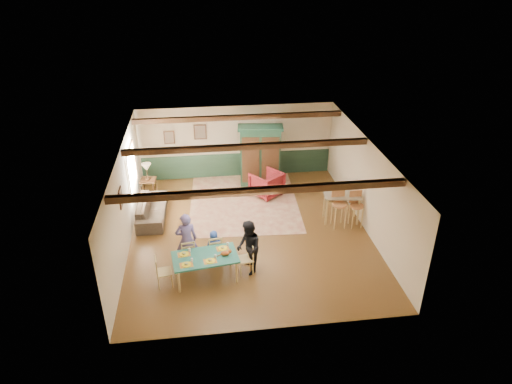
{
  "coord_description": "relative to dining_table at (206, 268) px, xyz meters",
  "views": [
    {
      "loc": [
        -1.29,
        -11.49,
        7.47
      ],
      "look_at": [
        0.24,
        0.39,
        1.15
      ],
      "focal_mm": 32.0,
      "sensor_mm": 36.0,
      "label": 1
    }
  ],
  "objects": [
    {
      "name": "wall_back",
      "position": [
        1.36,
        6.02,
        1.01
      ],
      "size": [
        7.0,
        0.02,
        2.7
      ],
      "primitive_type": "cube",
      "color": "beige",
      "rests_on": "floor"
    },
    {
      "name": "person_child",
      "position": [
        0.26,
        0.77,
        0.12
      ],
      "size": [
        0.48,
        0.35,
        0.91
      ],
      "primitive_type": "imported",
      "rotation": [
        0.0,
        0.0,
        3.28
      ],
      "color": "#254597",
      "rests_on": "floor"
    },
    {
      "name": "ceiling",
      "position": [
        1.36,
        2.02,
        2.36
      ],
      "size": [
        7.0,
        8.0,
        0.02
      ],
      "primitive_type": "cube",
      "color": "silver",
      "rests_on": "wall_back"
    },
    {
      "name": "person_man",
      "position": [
        -0.46,
        0.67,
        0.44
      ],
      "size": [
        0.62,
        0.45,
        1.56
      ],
      "primitive_type": "imported",
      "rotation": [
        0.0,
        0.0,
        3.28
      ],
      "color": "#6A5A9A",
      "rests_on": "floor"
    },
    {
      "name": "picture_back_a",
      "position": [
        0.06,
        5.99,
        1.46
      ],
      "size": [
        0.45,
        0.04,
        0.55
      ],
      "primitive_type": null,
      "color": "gray",
      "rests_on": "wall_back"
    },
    {
      "name": "ceiling_beam_mid",
      "position": [
        1.36,
        2.42,
        2.27
      ],
      "size": [
        6.95,
        0.16,
        0.16
      ],
      "primitive_type": "cube",
      "color": "black",
      "rests_on": "ceiling"
    },
    {
      "name": "place_setting_far_left",
      "position": [
        -0.52,
        0.16,
        0.39
      ],
      "size": [
        0.4,
        0.32,
        0.11
      ],
      "primitive_type": null,
      "rotation": [
        0.0,
        0.0,
        0.14
      ],
      "color": "yellow",
      "rests_on": "dining_table"
    },
    {
      "name": "place_setting_near_left",
      "position": [
        -0.46,
        -0.29,
        0.39
      ],
      "size": [
        0.4,
        0.32,
        0.11
      ],
      "primitive_type": null,
      "rotation": [
        0.0,
        0.0,
        0.14
      ],
      "color": "yellow",
      "rests_on": "dining_table"
    },
    {
      "name": "end_table",
      "position": [
        -1.79,
        4.77,
        -0.02
      ],
      "size": [
        0.56,
        0.56,
        0.63
      ],
      "primitive_type": null,
      "rotation": [
        0.0,
        0.0,
        -0.1
      ],
      "color": "black",
      "rests_on": "floor"
    },
    {
      "name": "floor",
      "position": [
        1.36,
        2.02,
        -0.34
      ],
      "size": [
        8.0,
        8.0,
        0.0
      ],
      "primitive_type": "plane",
      "color": "#553517",
      "rests_on": "ground"
    },
    {
      "name": "picture_left_wall",
      "position": [
        -2.11,
        1.42,
        1.41
      ],
      "size": [
        0.04,
        0.42,
        0.52
      ],
      "primitive_type": null,
      "color": "gray",
      "rests_on": "wall_left"
    },
    {
      "name": "cat",
      "position": [
        0.51,
        -0.02,
        0.42
      ],
      "size": [
        0.34,
        0.17,
        0.16
      ],
      "primitive_type": null,
      "rotation": [
        0.0,
        0.0,
        0.14
      ],
      "color": "#CE5924",
      "rests_on": "dining_table"
    },
    {
      "name": "place_setting_far_right",
      "position": [
        0.46,
        0.29,
        0.39
      ],
      "size": [
        0.4,
        0.32,
        0.11
      ],
      "primitive_type": null,
      "rotation": [
        0.0,
        0.0,
        0.14
      ],
      "color": "yellow",
      "rests_on": "dining_table"
    },
    {
      "name": "picture_back_b",
      "position": [
        -1.04,
        5.99,
        1.31
      ],
      "size": [
        0.38,
        0.04,
        0.48
      ],
      "primitive_type": null,
      "color": "gray",
      "rests_on": "wall_back"
    },
    {
      "name": "ceiling_beam_front",
      "position": [
        1.36,
        -0.28,
        2.27
      ],
      "size": [
        6.95,
        0.16,
        0.16
      ],
      "primitive_type": "cube",
      "color": "black",
      "rests_on": "ceiling"
    },
    {
      "name": "dining_chair_far_left",
      "position": [
        -0.45,
        0.6,
        0.09
      ],
      "size": [
        0.43,
        0.45,
        0.86
      ],
      "primitive_type": null,
      "rotation": [
        0.0,
        0.0,
        3.28
      ],
      "color": "tan",
      "rests_on": "floor"
    },
    {
      "name": "table_lamp",
      "position": [
        -1.79,
        4.77,
        0.58
      ],
      "size": [
        0.34,
        0.34,
        0.58
      ],
      "primitive_type": null,
      "rotation": [
        0.0,
        0.0,
        -0.06
      ],
      "color": "#CCAF84",
      "rests_on": "end_table"
    },
    {
      "name": "wall_left",
      "position": [
        -2.14,
        2.02,
        1.01
      ],
      "size": [
        0.02,
        8.0,
        2.7
      ],
      "primitive_type": "cube",
      "color": "beige",
      "rests_on": "floor"
    },
    {
      "name": "dining_table",
      "position": [
        0.0,
        0.0,
        0.0
      ],
      "size": [
        1.74,
        1.12,
        0.68
      ],
      "primitive_type": null,
      "rotation": [
        0.0,
        0.0,
        0.14
      ],
      "color": "#1E6251",
      "rests_on": "floor"
    },
    {
      "name": "person_woman",
      "position": [
        1.12,
        0.15,
        0.41
      ],
      "size": [
        0.66,
        0.8,
        1.5
      ],
      "primitive_type": "imported",
      "rotation": [
        0.0,
        0.0,
        -1.43
      ],
      "color": "black",
      "rests_on": "floor"
    },
    {
      "name": "dining_chair_end_right",
      "position": [
        1.03,
        0.14,
        0.09
      ],
      "size": [
        0.45,
        0.43,
        0.86
      ],
      "primitive_type": null,
      "rotation": [
        0.0,
        0.0,
        -1.43
      ],
      "color": "tan",
      "rests_on": "floor"
    },
    {
      "name": "bar_stool_right",
      "position": [
        4.61,
        1.98,
        0.23
      ],
      "size": [
        0.42,
        0.46,
        1.14
      ],
      "primitive_type": null,
      "rotation": [
        0.0,
        0.0,
        0.04
      ],
      "color": "#B87747",
      "rests_on": "floor"
    },
    {
      "name": "window_left",
      "position": [
        -2.11,
        3.72,
        1.21
      ],
      "size": [
        0.06,
        1.6,
        1.3
      ],
      "primitive_type": null,
      "color": "white",
      "rests_on": "wall_left"
    },
    {
      "name": "sofa",
      "position": [
        -1.58,
        3.26,
        -0.03
      ],
      "size": [
        0.87,
        2.11,
        0.61
      ],
      "primitive_type": "imported",
      "rotation": [
        0.0,
        0.0,
        1.55
      ],
      "color": "#3A2F24",
      "rests_on": "floor"
    },
    {
      "name": "counter_table",
      "position": [
        4.26,
        2.35,
        0.12
      ],
      "size": [
        1.19,
        0.8,
        0.93
      ],
      "primitive_type": null,
      "rotation": [
        0.0,
        0.0,
        -0.14
      ],
      "color": "#B8AC8F",
      "rests_on": "floor"
    },
    {
      "name": "armoire",
      "position": [
        2.12,
        5.22,
        0.76
      ],
      "size": [
        1.61,
        0.79,
        2.19
      ],
      "primitive_type": "cube",
      "rotation": [
        0.0,
        0.0,
        -0.11
      ],
      "color": "#133020",
      "rests_on": "floor"
    },
    {
      "name": "wainscot_back",
      "position": [
        1.36,
        6.0,
        0.11
      ],
      "size": [
        6.95,
        0.03,
        0.9
      ],
      "primitive_type": "cube",
      "color": "#1F3827",
      "rests_on": "floor"
    },
    {
      "name": "wall_right",
      "position": [
        4.86,
        2.02,
        1.01
      ],
      "size": [
        0.02,
        8.0,
        2.7
      ],
      "primitive_type": "cube",
      "color": "beige",
      "rests_on": "floor"
    },
    {
      "name": "dining_chair_far_right",
      "position": [
        0.27,
        0.7,
        0.09
      ],
      "size": [
        0.43,
        0.45,
        0.86
      ],
      "primitive_type": null,
      "rotation": [
        0.0,
        0.0,
        3.28
      ],
      "color": "tan",
      "rests_on": "floor"
    },
    {
      "name": "place_setting_near_center",
      "position": [
        0.12,
        -0.21,
        0.39
      ],
      "size": [
        0.4,
        0.32,
        0.11
      ],
      "primitive_type": null,
      "rotation": [
        0.0,
        0.0,
        0.14
      ],
      "color": "yellow",
      "rests_on": "dining_table"
    },
    {
      "name": "armchair",
      "position": [
        2.22,
        4.34,
        0.09
      ],
      "size": [
        1.29,
        1.3,
        0.86
      ],
      "primitive_type": "imported",
      "rotation": [
        0.0,
        0.0,
        -2.5
      ],
      "color": "#511017",
      "rests_on": "floor"
    },
    {
      "name": "ceiling_beam_back",
      "position": [
        1.36,
        5.02,
        2.27
      ],
      "size": [
        6.95,
        0.16,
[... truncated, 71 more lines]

